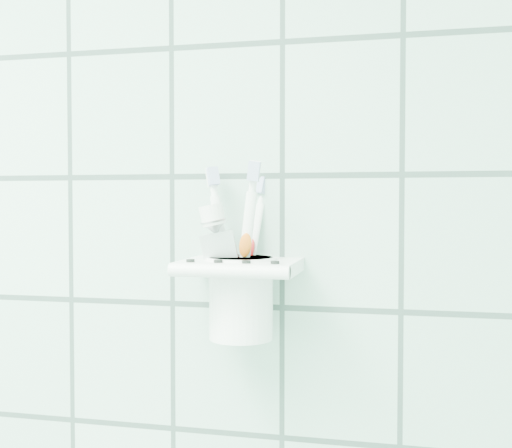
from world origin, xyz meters
TOP-DOWN VIEW (x-y plane):
  - holder_bracket at (0.65, 1.15)m, footprint 0.13×0.11m
  - cup at (0.65, 1.16)m, footprint 0.08×0.08m
  - toothbrush_pink at (0.64, 1.16)m, footprint 0.05×0.03m
  - toothbrush_blue at (0.65, 1.17)m, footprint 0.03×0.05m
  - toothbrush_orange at (0.64, 1.16)m, footprint 0.04×0.03m
  - toothpaste_tube at (0.65, 1.16)m, footprint 0.06×0.04m

SIDE VIEW (x-z plane):
  - cup at x=0.65m, z-range 1.22..1.32m
  - holder_bracket at x=0.65m, z-range 1.28..1.32m
  - toothpaste_tube at x=0.65m, z-range 1.24..1.39m
  - toothbrush_blue at x=0.65m, z-range 1.23..1.41m
  - toothbrush_pink at x=0.64m, z-range 1.23..1.42m
  - toothbrush_orange at x=0.64m, z-range 1.23..1.43m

